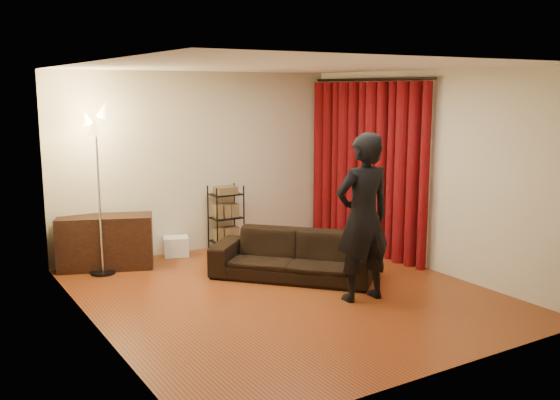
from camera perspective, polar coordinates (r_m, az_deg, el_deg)
floor at (r=7.64m, az=0.54°, el=-8.56°), size 5.00×5.00×0.00m
ceiling at (r=7.23m, az=0.58°, el=12.13°), size 5.00×5.00×0.00m
wall_back at (r=9.51m, az=-7.47°, el=3.43°), size 5.00×0.00×5.00m
wall_front at (r=5.39m, az=14.78°, el=-1.97°), size 5.00×0.00×5.00m
wall_left at (r=6.43m, az=-16.71°, el=-0.14°), size 0.00×5.00×5.00m
wall_right at (r=8.71m, az=13.23°, el=2.63°), size 0.00×5.00×5.00m
curtain_rod at (r=9.41m, az=8.21°, el=10.85°), size 0.04×2.65×0.04m
curtain at (r=9.47m, az=7.91°, el=2.93°), size 0.22×2.65×2.55m
sofa at (r=8.18m, az=1.18°, el=-5.06°), size 2.01×2.08×0.61m
person at (r=7.26m, az=7.59°, el=-1.60°), size 0.75×0.53×1.97m
media_cabinet at (r=8.91m, az=-15.67°, el=-3.73°), size 1.35×0.90×0.74m
storage_boxes at (r=9.38m, az=-9.43°, el=-4.20°), size 0.43×0.39×0.30m
wire_shelf at (r=9.59m, az=-4.96°, el=-1.62°), size 0.47×0.33×1.00m
floor_lamp at (r=8.51m, az=-16.22°, el=0.59°), size 0.51×0.51×2.19m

